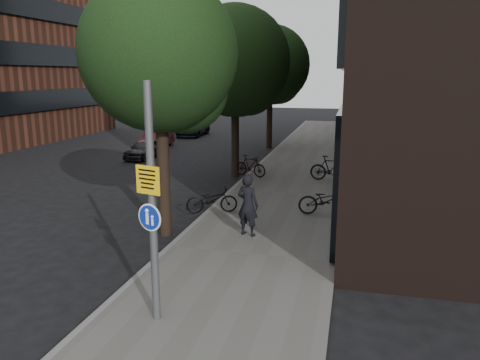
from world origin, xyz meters
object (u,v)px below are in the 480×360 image
(signpost, at_px, (152,205))
(parked_bike_facade_near, at_px, (327,200))
(pedestrian, at_px, (248,205))
(parked_car_near, at_px, (144,149))

(signpost, relative_size, parked_bike_facade_near, 2.38)
(pedestrian, distance_m, parked_bike_facade_near, 3.41)
(signpost, xyz_separation_m, parked_car_near, (-8.12, 16.84, -1.86))
(parked_car_near, bearing_deg, parked_bike_facade_near, -37.02)
(pedestrian, height_order, parked_bike_facade_near, pedestrian)
(pedestrian, xyz_separation_m, parked_car_near, (-8.76, 11.75, -0.49))
(parked_bike_facade_near, bearing_deg, pedestrian, 131.24)
(parked_bike_facade_near, xyz_separation_m, parked_car_near, (-10.88, 9.11, -0.08))
(signpost, distance_m, parked_bike_facade_near, 8.40)
(signpost, relative_size, parked_car_near, 1.42)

